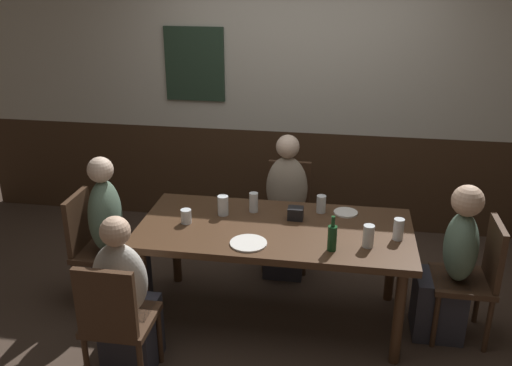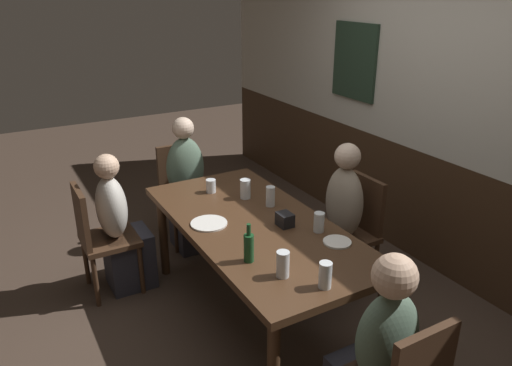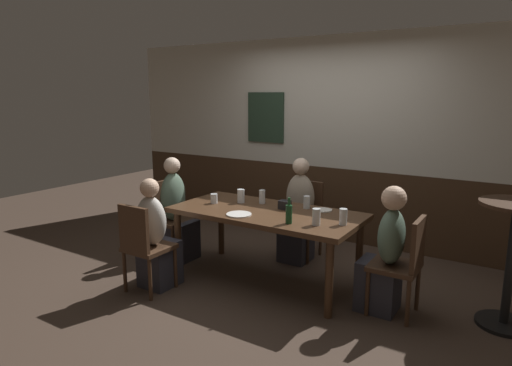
% 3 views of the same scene
% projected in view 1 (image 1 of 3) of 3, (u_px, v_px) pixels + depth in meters
% --- Properties ---
extents(ground_plane, '(12.00, 12.00, 0.00)m').
position_uv_depth(ground_plane, '(274.00, 316.00, 4.17)').
color(ground_plane, '#423328').
extents(wall_back, '(6.40, 0.13, 2.60)m').
position_uv_depth(wall_back, '(298.00, 95.00, 5.20)').
color(wall_back, '#3D2819').
rests_on(wall_back, ground_plane).
extents(dining_table, '(1.90, 0.91, 0.74)m').
position_uv_depth(dining_table, '(275.00, 236.00, 3.92)').
color(dining_table, '#472D1C').
rests_on(dining_table, ground_plane).
extents(chair_mid_far, '(0.40, 0.40, 0.88)m').
position_uv_depth(chair_mid_far, '(288.00, 208.00, 4.78)').
color(chair_mid_far, '#422B1C').
rests_on(chair_mid_far, ground_plane).
extents(chair_left_near, '(0.40, 0.40, 0.88)m').
position_uv_depth(chair_left_near, '(115.00, 318.00, 3.32)').
color(chair_left_near, '#422B1C').
rests_on(chair_left_near, ground_plane).
extents(chair_head_east, '(0.40, 0.40, 0.88)m').
position_uv_depth(chair_head_east, '(475.00, 274.00, 3.78)').
color(chair_head_east, '#422B1C').
rests_on(chair_head_east, ground_plane).
extents(chair_head_west, '(0.40, 0.40, 0.88)m').
position_uv_depth(chair_head_west, '(94.00, 243.00, 4.19)').
color(chair_head_west, '#422B1C').
rests_on(chair_head_west, ground_plane).
extents(person_mid_far, '(0.34, 0.37, 1.18)m').
position_uv_depth(person_mid_far, '(286.00, 216.00, 4.63)').
color(person_mid_far, '#2D2D38').
rests_on(person_mid_far, ground_plane).
extents(person_left_near, '(0.34, 0.37, 1.10)m').
position_uv_depth(person_left_near, '(126.00, 307.00, 3.48)').
color(person_left_near, '#2D2D38').
rests_on(person_left_near, ground_plane).
extents(person_head_east, '(0.37, 0.34, 1.13)m').
position_uv_depth(person_head_east, '(449.00, 274.00, 3.81)').
color(person_head_east, '#2D2D38').
rests_on(person_head_east, ground_plane).
extents(person_head_west, '(0.37, 0.34, 1.18)m').
position_uv_depth(person_head_west, '(114.00, 244.00, 4.17)').
color(person_head_west, '#2D2D38').
rests_on(person_head_west, ground_plane).
extents(beer_glass_half, '(0.07, 0.07, 0.13)m').
position_uv_depth(beer_glass_half, '(321.00, 205.00, 4.10)').
color(beer_glass_half, silver).
rests_on(beer_glass_half, dining_table).
extents(beer_glass_tall, '(0.07, 0.07, 0.15)m').
position_uv_depth(beer_glass_tall, '(368.00, 237.00, 3.60)').
color(beer_glass_tall, silver).
rests_on(beer_glass_tall, dining_table).
extents(pint_glass_stout, '(0.08, 0.08, 0.15)m').
position_uv_depth(pint_glass_stout, '(223.00, 207.00, 4.06)').
color(pint_glass_stout, silver).
rests_on(pint_glass_stout, dining_table).
extents(tumbler_short, '(0.07, 0.07, 0.15)m').
position_uv_depth(tumbler_short, '(398.00, 230.00, 3.70)').
color(tumbler_short, silver).
rests_on(tumbler_short, dining_table).
extents(highball_clear, '(0.07, 0.07, 0.15)m').
position_uv_depth(highball_clear, '(254.00, 204.00, 4.11)').
color(highball_clear, silver).
rests_on(highball_clear, dining_table).
extents(tumbler_water, '(0.07, 0.07, 0.10)m').
position_uv_depth(tumbler_water, '(186.00, 217.00, 3.94)').
color(tumbler_water, silver).
rests_on(tumbler_water, dining_table).
extents(beer_bottle_green, '(0.06, 0.06, 0.24)m').
position_uv_depth(beer_bottle_green, '(332.00, 237.00, 3.55)').
color(beer_bottle_green, '#194723').
rests_on(beer_bottle_green, dining_table).
extents(plate_white_large, '(0.24, 0.24, 0.01)m').
position_uv_depth(plate_white_large, '(248.00, 243.00, 3.66)').
color(plate_white_large, white).
rests_on(plate_white_large, dining_table).
extents(plate_white_small, '(0.18, 0.18, 0.01)m').
position_uv_depth(plate_white_small, '(346.00, 213.00, 4.10)').
color(plate_white_small, white).
rests_on(plate_white_small, dining_table).
extents(condiment_caddy, '(0.11, 0.09, 0.09)m').
position_uv_depth(condiment_caddy, '(295.00, 213.00, 4.00)').
color(condiment_caddy, black).
rests_on(condiment_caddy, dining_table).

